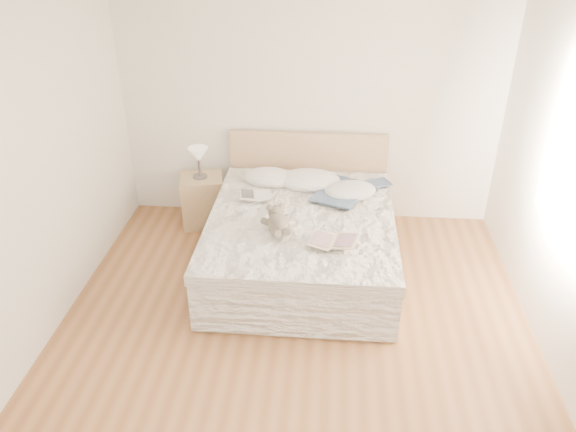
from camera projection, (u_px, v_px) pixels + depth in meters
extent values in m
cube|color=brown|center=(292.00, 347.00, 4.54)|extent=(4.00, 4.50, 0.00)
cube|color=white|center=(309.00, 99.00, 5.83)|extent=(4.00, 0.02, 2.70)
cube|color=white|center=(15.00, 188.00, 4.03)|extent=(0.02, 4.50, 2.70)
cube|color=tan|center=(301.00, 258.00, 5.49)|extent=(1.68, 2.08, 0.20)
cube|color=white|center=(302.00, 236.00, 5.37)|extent=(1.60, 2.00, 0.30)
cube|color=white|center=(301.00, 221.00, 5.23)|extent=(1.72, 2.05, 0.10)
cube|color=tan|center=(308.00, 175.00, 6.20)|extent=(1.70, 0.06, 1.00)
cube|color=tan|center=(203.00, 200.00, 6.15)|extent=(0.53, 0.49, 0.56)
cylinder|color=#534C48|center=(200.00, 176.00, 6.01)|extent=(0.16, 0.16, 0.02)
cylinder|color=#423B37|center=(199.00, 167.00, 5.95)|extent=(0.03, 0.03, 0.21)
cone|color=#F2E7CB|center=(198.00, 155.00, 5.89)|extent=(0.24, 0.24, 0.16)
ellipsoid|color=white|center=(270.00, 177.00, 5.83)|extent=(0.60, 0.46, 0.17)
ellipsoid|color=white|center=(309.00, 180.00, 5.77)|extent=(0.64, 0.45, 0.19)
ellipsoid|color=white|center=(350.00, 191.00, 5.57)|extent=(0.60, 0.49, 0.16)
cube|color=white|center=(256.00, 196.00, 5.49)|extent=(0.36, 0.28, 0.02)
cube|color=beige|center=(334.00, 241.00, 4.76)|extent=(0.46, 0.36, 0.03)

